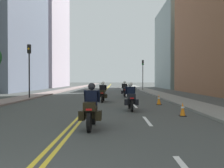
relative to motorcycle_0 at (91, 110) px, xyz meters
name	(u,v)px	position (x,y,z in m)	size (l,w,h in m)	color
ground_plane	(107,89)	(-0.72, 41.64, -0.66)	(264.00, 264.00, 0.00)	#404442
sidewalk_left	(73,88)	(-7.61, 41.64, -0.60)	(2.15, 144.00, 0.12)	gray
sidewalk_right	(141,88)	(6.16, 41.64, -0.60)	(2.15, 144.00, 0.12)	gray
centreline_yellow_inner	(106,89)	(-0.84, 41.64, -0.66)	(0.12, 132.00, 0.01)	yellow
centreline_yellow_outer	(107,89)	(-0.60, 41.64, -0.66)	(0.12, 132.00, 0.01)	yellow
lane_dashes_white	(125,94)	(2.18, 22.64, -0.66)	(0.14, 56.40, 0.01)	silver
building_left_1	(6,19)	(-16.77, 31.46, 10.93)	(8.69, 18.98, 23.20)	slate
building_left_2	(48,37)	(-16.13, 54.14, 12.07)	(7.41, 20.74, 25.48)	#B6A7B6
building_right_2	(181,48)	(15.20, 45.12, 7.98)	(8.44, 17.58, 17.28)	gray
motorcycle_0	(91,110)	(0.00, 0.00, 0.00)	(0.77, 2.14, 1.61)	black
motorcycle_1	(131,99)	(1.73, 5.20, 0.00)	(0.77, 2.26, 1.61)	black
motorcycle_2	(103,93)	(-0.10, 10.71, 0.00)	(0.78, 2.15, 1.61)	black
motorcycle_3	(125,91)	(1.85, 16.36, 0.00)	(0.76, 2.31, 1.63)	black
traffic_cone_0	(183,109)	(4.05, 3.04, -0.34)	(0.31, 0.31, 0.66)	black
traffic_cone_1	(159,100)	(3.91, 8.49, -0.30)	(0.36, 0.36, 0.73)	black
traffic_light_near	(29,62)	(-6.93, 13.70, 2.73)	(0.28, 0.38, 4.94)	black
traffic_light_far	(143,70)	(5.49, 31.95, 2.76)	(0.28, 0.38, 5.01)	black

